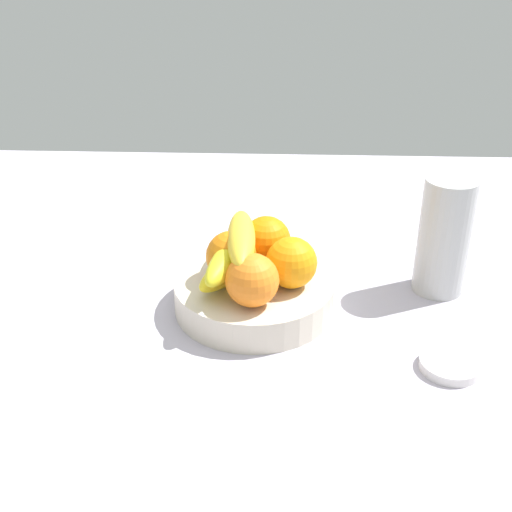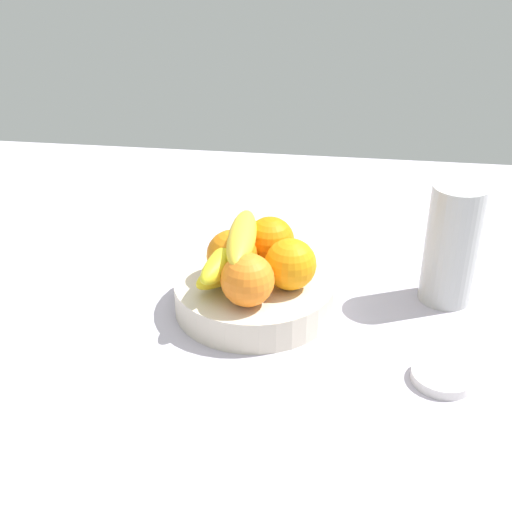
# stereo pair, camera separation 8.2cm
# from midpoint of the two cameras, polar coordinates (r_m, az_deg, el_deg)

# --- Properties ---
(ground_plane) EXTENTS (1.80, 1.40, 0.03)m
(ground_plane) POSITION_cam_midpoint_polar(r_m,az_deg,el_deg) (0.97, -2.64, -6.01)
(ground_plane) COLOR #B2ABBB
(fruit_bowl) EXTENTS (0.23, 0.23, 0.05)m
(fruit_bowl) POSITION_cam_midpoint_polar(r_m,az_deg,el_deg) (0.97, -2.42, -3.36)
(fruit_bowl) COLOR beige
(fruit_bowl) RESTS_ON ground_plane
(orange_front_left) EXTENTS (0.07, 0.07, 0.07)m
(orange_front_left) POSITION_cam_midpoint_polar(r_m,az_deg,el_deg) (0.93, 0.54, -0.63)
(orange_front_left) COLOR orange
(orange_front_left) RESTS_ON fruit_bowl
(orange_front_right) EXTENTS (0.07, 0.07, 0.07)m
(orange_front_right) POSITION_cam_midpoint_polar(r_m,az_deg,el_deg) (0.99, -1.47, 1.30)
(orange_front_right) COLOR orange
(orange_front_right) RESTS_ON fruit_bowl
(orange_center) EXTENTS (0.07, 0.07, 0.07)m
(orange_center) POSITION_cam_midpoint_polar(r_m,az_deg,el_deg) (0.95, -4.63, -0.07)
(orange_center) COLOR orange
(orange_center) RESTS_ON fruit_bowl
(orange_back_left) EXTENTS (0.07, 0.07, 0.07)m
(orange_back_left) POSITION_cam_midpoint_polar(r_m,az_deg,el_deg) (0.89, -2.90, -2.17)
(orange_back_left) COLOR orange
(orange_back_left) RESTS_ON fruit_bowl
(banana_bunch) EXTENTS (0.12, 0.18, 0.08)m
(banana_bunch) POSITION_cam_midpoint_polar(r_m,az_deg,el_deg) (0.94, -4.21, 0.21)
(banana_bunch) COLOR yellow
(banana_bunch) RESTS_ON fruit_bowl
(thermos_tumbler) EXTENTS (0.08, 0.08, 0.18)m
(thermos_tumbler) POSITION_cam_midpoint_polar(r_m,az_deg,el_deg) (1.01, 13.70, 1.61)
(thermos_tumbler) COLOR #B5B7B5
(thermos_tumbler) RESTS_ON ground_plane
(jar_lid) EXTENTS (0.08, 0.08, 0.01)m
(jar_lid) POSITION_cam_midpoint_polar(r_m,az_deg,el_deg) (0.89, 13.84, -9.13)
(jar_lid) COLOR silver
(jar_lid) RESTS_ON ground_plane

